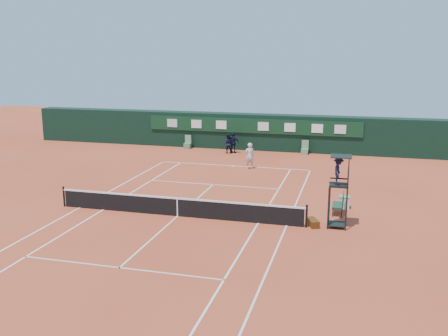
# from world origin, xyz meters

# --- Properties ---
(ground) EXTENTS (90.00, 90.00, 0.00)m
(ground) POSITION_xyz_m (0.00, 0.00, 0.00)
(ground) COLOR #C24D2D
(ground) RESTS_ON ground
(court_lines) EXTENTS (11.05, 23.85, 0.01)m
(court_lines) POSITION_xyz_m (0.00, 0.00, 0.01)
(court_lines) COLOR silver
(court_lines) RESTS_ON ground
(tennis_net) EXTENTS (12.90, 0.10, 1.10)m
(tennis_net) POSITION_xyz_m (0.00, 0.00, 0.51)
(tennis_net) COLOR black
(tennis_net) RESTS_ON ground
(back_wall) EXTENTS (40.00, 1.65, 3.00)m
(back_wall) POSITION_xyz_m (0.00, 18.74, 1.51)
(back_wall) COLOR black
(back_wall) RESTS_ON ground
(linesman_chair_left) EXTENTS (0.55, 0.50, 1.15)m
(linesman_chair_left) POSITION_xyz_m (-5.50, 17.48, 0.32)
(linesman_chair_left) COLOR #537F58
(linesman_chair_left) RESTS_ON ground
(linesman_chair_right) EXTENTS (0.55, 0.50, 1.15)m
(linesman_chair_right) POSITION_xyz_m (4.50, 17.48, 0.32)
(linesman_chair_right) COLOR #5A8964
(linesman_chair_right) RESTS_ON ground
(umpire_chair) EXTENTS (0.96, 0.95, 3.42)m
(umpire_chair) POSITION_xyz_m (7.77, 0.42, 2.46)
(umpire_chair) COLOR black
(umpire_chair) RESTS_ON ground
(player_bench) EXTENTS (0.55, 1.20, 1.10)m
(player_bench) POSITION_xyz_m (7.84, 2.47, 0.60)
(player_bench) COLOR #1A4129
(player_bench) RESTS_ON ground
(tennis_bag) EXTENTS (0.72, 0.96, 0.33)m
(tennis_bag) POSITION_xyz_m (6.68, 0.28, 0.17)
(tennis_bag) COLOR black
(tennis_bag) RESTS_ON ground
(cooler) EXTENTS (0.57, 0.57, 0.65)m
(cooler) POSITION_xyz_m (8.02, 3.55, 0.33)
(cooler) COLOR silver
(cooler) RESTS_ON ground
(tennis_ball) EXTENTS (0.08, 0.08, 0.08)m
(tennis_ball) POSITION_xyz_m (0.78, 9.03, 0.04)
(tennis_ball) COLOR #C9DA32
(tennis_ball) RESTS_ON ground
(player) EXTENTS (0.81, 0.71, 1.85)m
(player) POSITION_xyz_m (1.25, 11.35, 0.93)
(player) COLOR silver
(player) RESTS_ON ground
(ball_kid_left) EXTENTS (0.83, 0.68, 1.58)m
(ball_kid_left) POSITION_xyz_m (-1.63, 16.43, 0.79)
(ball_kid_left) COLOR black
(ball_kid_left) RESTS_ON ground
(ball_kid_right) EXTENTS (1.05, 0.55, 1.71)m
(ball_kid_right) POSITION_xyz_m (-1.23, 16.62, 0.86)
(ball_kid_right) COLOR black
(ball_kid_right) RESTS_ON ground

